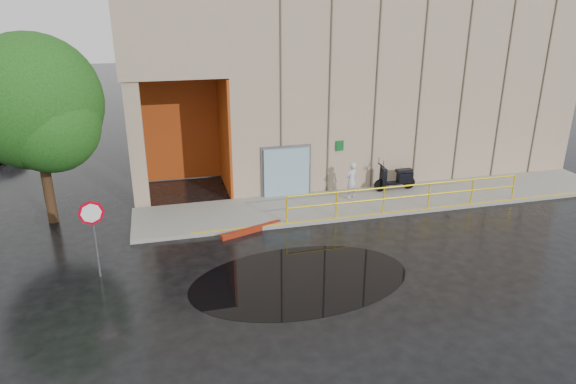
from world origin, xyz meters
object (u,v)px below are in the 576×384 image
scooter (396,172)px  red_curb (252,230)px  tree_near (38,108)px  person (351,180)px  stop_sign (93,222)px

scooter → red_curb: scooter is taller
tree_near → person: bearing=-3.4°
stop_sign → tree_near: (-1.88, 4.60, 2.51)m
person → tree_near: 11.88m
scooter → stop_sign: 12.46m
person → tree_near: tree_near is taller
person → scooter: size_ratio=0.81×
red_curb → tree_near: tree_near is taller
stop_sign → red_curb: bearing=32.3°
stop_sign → red_curb: 5.61m
person → stop_sign: bearing=-2.2°
stop_sign → tree_near: tree_near is taller
stop_sign → scooter: bearing=31.2°
red_curb → scooter: bearing=19.6°
person → tree_near: bearing=-28.1°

